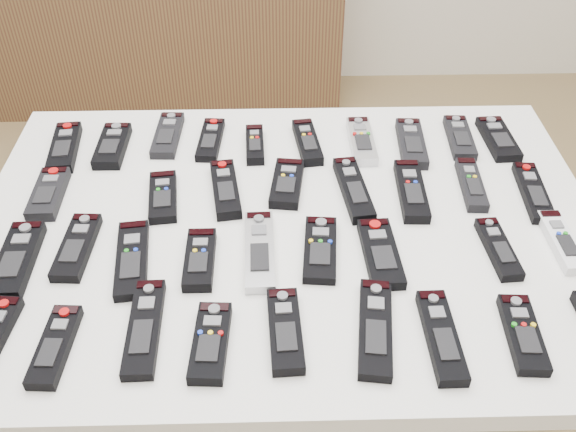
{
  "coord_description": "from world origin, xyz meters",
  "views": [
    {
      "loc": [
        -0.02,
        -1.02,
        1.62
      ],
      "look_at": [
        0.01,
        -0.07,
        0.8
      ],
      "focal_mm": 40.0,
      "sensor_mm": 36.0,
      "label": 1
    }
  ],
  "objects_px": {
    "table": "(288,245)",
    "remote_34": "(523,334)",
    "remote_6": "(361,141)",
    "remote_18": "(17,259)",
    "remote_11": "(163,197)",
    "remote_26": "(562,241)",
    "remote_31": "(285,330)",
    "remote_16": "(471,184)",
    "remote_22": "(260,251)",
    "remote_15": "(411,191)",
    "remote_9": "(498,139)",
    "remote_10": "(48,194)",
    "remote_32": "(375,328)",
    "remote_21": "(200,259)",
    "remote_29": "(144,328)",
    "sideboard": "(160,20)",
    "remote_12": "(225,189)",
    "remote_24": "(381,253)",
    "remote_0": "(65,147)",
    "remote_25": "(498,249)",
    "remote_1": "(112,146)",
    "remote_30": "(211,342)",
    "remote_33": "(441,336)",
    "remote_19": "(77,247)",
    "remote_13": "(287,183)",
    "remote_28": "(55,346)",
    "remote_5": "(307,142)",
    "remote_3": "(210,140)",
    "remote_14": "(354,189)",
    "remote_20": "(132,259)",
    "remote_2": "(168,135)",
    "remote_7": "(411,143)",
    "remote_4": "(255,145)",
    "remote_23": "(320,249)"
  },
  "relations": [
    {
      "from": "table",
      "to": "remote_34",
      "type": "relative_size",
      "value": 8.01
    },
    {
      "from": "remote_6",
      "to": "remote_18",
      "type": "relative_size",
      "value": 0.92
    },
    {
      "from": "remote_11",
      "to": "remote_26",
      "type": "bearing_deg",
      "value": -17.9
    },
    {
      "from": "remote_6",
      "to": "remote_31",
      "type": "bearing_deg",
      "value": -109.62
    },
    {
      "from": "remote_16",
      "to": "remote_22",
      "type": "bearing_deg",
      "value": -153.25
    },
    {
      "from": "remote_15",
      "to": "remote_34",
      "type": "relative_size",
      "value": 1.21
    },
    {
      "from": "remote_9",
      "to": "remote_10",
      "type": "relative_size",
      "value": 1.06
    },
    {
      "from": "remote_32",
      "to": "remote_21",
      "type": "bearing_deg",
      "value": 158.46
    },
    {
      "from": "remote_29",
      "to": "remote_31",
      "type": "relative_size",
      "value": 1.19
    },
    {
      "from": "remote_29",
      "to": "remote_32",
      "type": "xyz_separation_m",
      "value": [
        0.38,
        -0.01,
        0.0
      ]
    },
    {
      "from": "remote_10",
      "to": "remote_34",
      "type": "bearing_deg",
      "value": -25.38
    },
    {
      "from": "table",
      "to": "sideboard",
      "type": "height_order",
      "value": "sideboard"
    },
    {
      "from": "remote_12",
      "to": "remote_24",
      "type": "relative_size",
      "value": 1.02
    },
    {
      "from": "remote_0",
      "to": "remote_34",
      "type": "relative_size",
      "value": 1.14
    },
    {
      "from": "remote_16",
      "to": "remote_12",
      "type": "bearing_deg",
      "value": -176.02
    },
    {
      "from": "remote_25",
      "to": "remote_1",
      "type": "bearing_deg",
      "value": 151.54
    },
    {
      "from": "remote_6",
      "to": "remote_30",
      "type": "xyz_separation_m",
      "value": [
        -0.31,
        -0.57,
        0.0
      ]
    },
    {
      "from": "remote_26",
      "to": "remote_33",
      "type": "xyz_separation_m",
      "value": [
        -0.28,
        -0.22,
        0.0
      ]
    },
    {
      "from": "remote_31",
      "to": "remote_22",
      "type": "bearing_deg",
      "value": 99.91
    },
    {
      "from": "remote_19",
      "to": "remote_34",
      "type": "xyz_separation_m",
      "value": [
        0.78,
        -0.23,
        0.0
      ]
    },
    {
      "from": "remote_19",
      "to": "remote_21",
      "type": "relative_size",
      "value": 1.16
    },
    {
      "from": "remote_34",
      "to": "remote_21",
      "type": "bearing_deg",
      "value": 164.41
    },
    {
      "from": "sideboard",
      "to": "remote_12",
      "type": "xyz_separation_m",
      "value": [
        0.41,
        -1.75,
        0.38
      ]
    },
    {
      "from": "remote_10",
      "to": "remote_29",
      "type": "bearing_deg",
      "value": -56.51
    },
    {
      "from": "remote_13",
      "to": "remote_32",
      "type": "distance_m",
      "value": 0.42
    },
    {
      "from": "remote_18",
      "to": "remote_28",
      "type": "bearing_deg",
      "value": -60.45
    },
    {
      "from": "remote_5",
      "to": "remote_31",
      "type": "relative_size",
      "value": 0.97
    },
    {
      "from": "remote_21",
      "to": "remote_6",
      "type": "bearing_deg",
      "value": 47.95
    },
    {
      "from": "remote_22",
      "to": "remote_25",
      "type": "bearing_deg",
      "value": -2.01
    },
    {
      "from": "remote_12",
      "to": "remote_15",
      "type": "distance_m",
      "value": 0.39
    },
    {
      "from": "remote_0",
      "to": "remote_5",
      "type": "relative_size",
      "value": 1.09
    },
    {
      "from": "remote_29",
      "to": "remote_21",
      "type": "bearing_deg",
      "value": 62.06
    },
    {
      "from": "table",
      "to": "remote_6",
      "type": "xyz_separation_m",
      "value": [
        0.18,
        0.27,
        0.07
      ]
    },
    {
      "from": "remote_32",
      "to": "remote_3",
      "type": "bearing_deg",
      "value": 126.15
    },
    {
      "from": "remote_29",
      "to": "remote_16",
      "type": "bearing_deg",
      "value": 28.97
    },
    {
      "from": "remote_5",
      "to": "sideboard",
      "type": "bearing_deg",
      "value": 103.37
    },
    {
      "from": "remote_15",
      "to": "remote_5",
      "type": "bearing_deg",
      "value": 140.33
    },
    {
      "from": "remote_14",
      "to": "remote_15",
      "type": "bearing_deg",
      "value": -10.47
    },
    {
      "from": "sideboard",
      "to": "remote_15",
      "type": "xyz_separation_m",
      "value": [
        0.8,
        -1.76,
        0.38
      ]
    },
    {
      "from": "remote_20",
      "to": "remote_3",
      "type": "bearing_deg",
      "value": 66.76
    },
    {
      "from": "remote_11",
      "to": "remote_19",
      "type": "xyz_separation_m",
      "value": [
        -0.14,
        -0.15,
        0.0
      ]
    },
    {
      "from": "remote_15",
      "to": "remote_20",
      "type": "bearing_deg",
      "value": -158.89
    },
    {
      "from": "remote_2",
      "to": "remote_25",
      "type": "bearing_deg",
      "value": -28.99
    },
    {
      "from": "remote_7",
      "to": "remote_18",
      "type": "distance_m",
      "value": 0.87
    },
    {
      "from": "remote_4",
      "to": "remote_1",
      "type": "bearing_deg",
      "value": 177.72
    },
    {
      "from": "table",
      "to": "remote_23",
      "type": "distance_m",
      "value": 0.12
    },
    {
      "from": "remote_15",
      "to": "remote_18",
      "type": "distance_m",
      "value": 0.78
    },
    {
      "from": "remote_5",
      "to": "remote_19",
      "type": "height_order",
      "value": "remote_5"
    },
    {
      "from": "remote_31",
      "to": "remote_21",
      "type": "bearing_deg",
      "value": 129.17
    },
    {
      "from": "remote_6",
      "to": "remote_31",
      "type": "height_order",
      "value": "same"
    }
  ]
}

